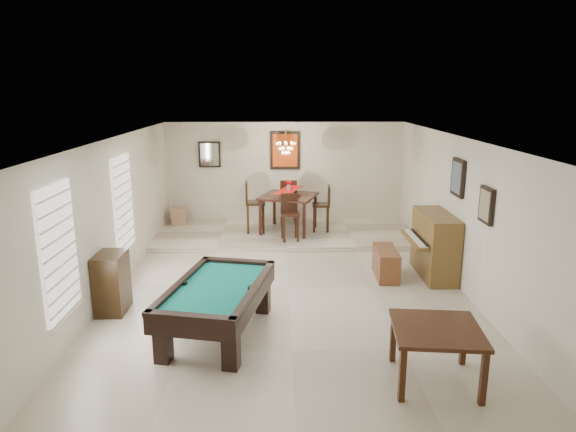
{
  "coord_description": "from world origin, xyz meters",
  "views": [
    {
      "loc": [
        -0.18,
        -8.47,
        3.4
      ],
      "look_at": [
        0.0,
        0.6,
        1.15
      ],
      "focal_mm": 32.0,
      "sensor_mm": 36.0,
      "label": 1
    }
  ],
  "objects_px": {
    "piano_bench": "(386,263)",
    "dining_chair_west": "(255,207)",
    "dining_table": "(288,211)",
    "corner_bench": "(179,216)",
    "upright_piano": "(427,245)",
    "apothecary_chest": "(112,283)",
    "chandelier": "(286,143)",
    "pool_table": "(218,311)",
    "flower_vase": "(288,185)",
    "dining_chair_north": "(288,201)",
    "dining_chair_south": "(290,218)",
    "square_table": "(435,355)",
    "dining_chair_east": "(321,208)"
  },
  "relations": [
    {
      "from": "piano_bench",
      "to": "dining_chair_west",
      "type": "relative_size",
      "value": 0.8
    },
    {
      "from": "dining_table",
      "to": "corner_bench",
      "type": "bearing_deg",
      "value": 164.71
    },
    {
      "from": "upright_piano",
      "to": "apothecary_chest",
      "type": "xyz_separation_m",
      "value": [
        -5.35,
        -1.5,
        -0.12
      ]
    },
    {
      "from": "dining_chair_west",
      "to": "corner_bench",
      "type": "bearing_deg",
      "value": 64.68
    },
    {
      "from": "dining_chair_west",
      "to": "chandelier",
      "type": "height_order",
      "value": "chandelier"
    },
    {
      "from": "pool_table",
      "to": "upright_piano",
      "type": "height_order",
      "value": "upright_piano"
    },
    {
      "from": "flower_vase",
      "to": "dining_chair_north",
      "type": "height_order",
      "value": "flower_vase"
    },
    {
      "from": "piano_bench",
      "to": "dining_chair_north",
      "type": "xyz_separation_m",
      "value": [
        -1.74,
        3.57,
        0.41
      ]
    },
    {
      "from": "dining_chair_north",
      "to": "dining_chair_south",
      "type": "bearing_deg",
      "value": 89.66
    },
    {
      "from": "square_table",
      "to": "apothecary_chest",
      "type": "height_order",
      "value": "apothecary_chest"
    },
    {
      "from": "pool_table",
      "to": "corner_bench",
      "type": "xyz_separation_m",
      "value": [
        -1.63,
        5.77,
        -0.04
      ]
    },
    {
      "from": "apothecary_chest",
      "to": "dining_table",
      "type": "height_order",
      "value": "dining_table"
    },
    {
      "from": "apothecary_chest",
      "to": "dining_chair_south",
      "type": "distance_m",
      "value": 4.48
    },
    {
      "from": "dining_table",
      "to": "flower_vase",
      "type": "distance_m",
      "value": 0.62
    },
    {
      "from": "dining_table",
      "to": "dining_chair_east",
      "type": "relative_size",
      "value": 1.1
    },
    {
      "from": "piano_bench",
      "to": "dining_chair_west",
      "type": "height_order",
      "value": "dining_chair_west"
    },
    {
      "from": "apothecary_chest",
      "to": "flower_vase",
      "type": "relative_size",
      "value": 3.78
    },
    {
      "from": "upright_piano",
      "to": "flower_vase",
      "type": "relative_size",
      "value": 5.7
    },
    {
      "from": "piano_bench",
      "to": "dining_chair_north",
      "type": "height_order",
      "value": "dining_chair_north"
    },
    {
      "from": "dining_chair_south",
      "to": "dining_chair_east",
      "type": "relative_size",
      "value": 0.95
    },
    {
      "from": "dining_chair_north",
      "to": "corner_bench",
      "type": "height_order",
      "value": "dining_chair_north"
    },
    {
      "from": "dining_chair_north",
      "to": "chandelier",
      "type": "relative_size",
      "value": 1.85
    },
    {
      "from": "upright_piano",
      "to": "chandelier",
      "type": "distance_m",
      "value": 4.02
    },
    {
      "from": "pool_table",
      "to": "corner_bench",
      "type": "relative_size",
      "value": 4.74
    },
    {
      "from": "dining_chair_west",
      "to": "corner_bench",
      "type": "relative_size",
      "value": 2.65
    },
    {
      "from": "flower_vase",
      "to": "chandelier",
      "type": "height_order",
      "value": "chandelier"
    },
    {
      "from": "dining_chair_north",
      "to": "corner_bench",
      "type": "bearing_deg",
      "value": 0.32
    },
    {
      "from": "chandelier",
      "to": "piano_bench",
      "type": "bearing_deg",
      "value": -56.06
    },
    {
      "from": "dining_chair_north",
      "to": "chandelier",
      "type": "bearing_deg",
      "value": 84.41
    },
    {
      "from": "flower_vase",
      "to": "chandelier",
      "type": "xyz_separation_m",
      "value": [
        -0.06,
        -0.08,
        0.97
      ]
    },
    {
      "from": "chandelier",
      "to": "corner_bench",
      "type": "bearing_deg",
      "value": 162.84
    },
    {
      "from": "square_table",
      "to": "corner_bench",
      "type": "xyz_separation_m",
      "value": [
        -4.33,
        7.04,
        -0.02
      ]
    },
    {
      "from": "square_table",
      "to": "piano_bench",
      "type": "height_order",
      "value": "square_table"
    },
    {
      "from": "upright_piano",
      "to": "dining_chair_south",
      "type": "relative_size",
      "value": 1.38
    },
    {
      "from": "upright_piano",
      "to": "pool_table",
      "type": "bearing_deg",
      "value": -147.42
    },
    {
      "from": "square_table",
      "to": "dining_chair_north",
      "type": "bearing_deg",
      "value": 102.69
    },
    {
      "from": "piano_bench",
      "to": "apothecary_chest",
      "type": "relative_size",
      "value": 1.02
    },
    {
      "from": "flower_vase",
      "to": "corner_bench",
      "type": "xyz_separation_m",
      "value": [
        -2.73,
        0.74,
        -0.91
      ]
    },
    {
      "from": "piano_bench",
      "to": "chandelier",
      "type": "height_order",
      "value": "chandelier"
    },
    {
      "from": "dining_chair_north",
      "to": "pool_table",
      "type": "bearing_deg",
      "value": 78.49
    },
    {
      "from": "upright_piano",
      "to": "apothecary_chest",
      "type": "relative_size",
      "value": 1.51
    },
    {
      "from": "pool_table",
      "to": "square_table",
      "type": "bearing_deg",
      "value": -13.24
    },
    {
      "from": "piano_bench",
      "to": "flower_vase",
      "type": "xyz_separation_m",
      "value": [
        -1.75,
        2.77,
        0.97
      ]
    },
    {
      "from": "dining_table",
      "to": "dining_chair_east",
      "type": "xyz_separation_m",
      "value": [
        0.77,
        0.02,
        0.05
      ]
    },
    {
      "from": "apothecary_chest",
      "to": "dining_table",
      "type": "bearing_deg",
      "value": 56.06
    },
    {
      "from": "square_table",
      "to": "dining_chair_north",
      "type": "height_order",
      "value": "dining_chair_north"
    },
    {
      "from": "pool_table",
      "to": "chandelier",
      "type": "xyz_separation_m",
      "value": [
        1.04,
        4.95,
        1.84
      ]
    },
    {
      "from": "upright_piano",
      "to": "dining_table",
      "type": "bearing_deg",
      "value": 132.87
    },
    {
      "from": "chandelier",
      "to": "upright_piano",
      "type": "bearing_deg",
      "value": -45.6
    },
    {
      "from": "pool_table",
      "to": "piano_bench",
      "type": "distance_m",
      "value": 3.63
    }
  ]
}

